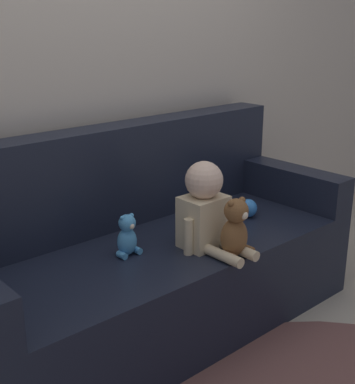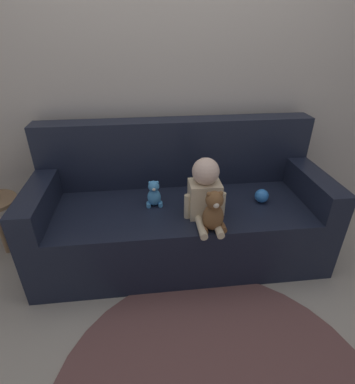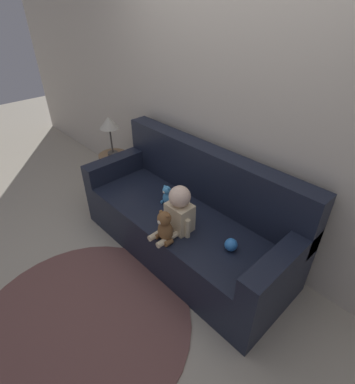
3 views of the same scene
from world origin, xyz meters
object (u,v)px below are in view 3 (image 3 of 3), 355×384
(side_table, at_px, (111,137))
(couch, at_px, (188,220))
(toy_ball, at_px, (231,245))
(person_baby, at_px, (179,211))
(plush_toy_side, at_px, (167,196))
(teddy_bear_brown, at_px, (165,227))

(side_table, bearing_deg, couch, -4.09)
(couch, xyz_separation_m, toy_ball, (0.58, -0.12, 0.17))
(person_baby, height_order, plush_toy_side, person_baby)
(person_baby, distance_m, plush_toy_side, 0.38)
(plush_toy_side, bearing_deg, teddy_bear_brown, -43.59)
(side_table, bearing_deg, teddy_bear_brown, -18.53)
(plush_toy_side, bearing_deg, side_table, 171.29)
(plush_toy_side, distance_m, side_table, 1.20)
(teddy_bear_brown, relative_size, toy_ball, 2.77)
(couch, height_order, teddy_bear_brown, couch)
(couch, xyz_separation_m, side_table, (-1.37, 0.10, 0.36))
(teddy_bear_brown, bearing_deg, toy_ball, 34.40)
(teddy_bear_brown, distance_m, plush_toy_side, 0.48)
(couch, xyz_separation_m, teddy_bear_brown, (0.16, -0.41, 0.25))
(couch, xyz_separation_m, plush_toy_side, (-0.19, -0.08, 0.22))
(teddy_bear_brown, bearing_deg, plush_toy_side, 136.41)
(person_baby, relative_size, teddy_bear_brown, 1.49)
(couch, height_order, side_table, couch)
(person_baby, bearing_deg, side_table, 167.06)
(teddy_bear_brown, height_order, side_table, side_table)
(toy_ball, bearing_deg, plush_toy_side, 176.97)
(person_baby, relative_size, side_table, 0.43)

